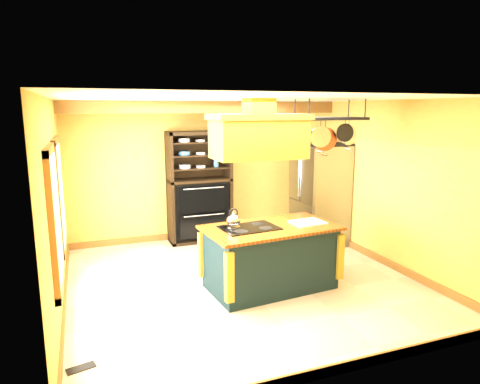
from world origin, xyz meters
TOP-DOWN VIEW (x-y plane):
  - floor at (0.00, 0.00)m, footprint 5.00×5.00m
  - ceiling at (0.00, 0.00)m, footprint 5.00×5.00m
  - wall_back at (0.00, 2.50)m, footprint 5.00×0.02m
  - wall_front at (0.00, -2.50)m, footprint 5.00×0.02m
  - wall_left at (-2.50, 0.00)m, footprint 0.02×5.00m
  - wall_right at (2.50, 0.00)m, footprint 0.02×5.00m
  - ceiling_beam at (0.00, 1.70)m, footprint 5.00×0.15m
  - window_near at (-2.47, -0.80)m, footprint 0.06×1.06m
  - window_far at (-2.47, 0.60)m, footprint 0.06×1.06m
  - kitchen_island at (0.30, -0.35)m, footprint 1.98×1.22m
  - range_hood at (0.11, -0.35)m, footprint 1.30×0.73m
  - pot_rack at (1.21, -0.34)m, footprint 1.08×0.50m
  - refrigerator at (2.07, 1.29)m, footprint 0.82×0.97m
  - hutch at (-0.04, 2.27)m, footprint 1.21×0.55m
  - floor_register at (-2.30, -1.50)m, footprint 0.30×0.18m

SIDE VIEW (x-z plane):
  - floor at x=0.00m, z-range 0.00..0.00m
  - floor_register at x=-2.30m, z-range 0.00..0.01m
  - kitchen_island at x=0.30m, z-range -0.09..1.02m
  - hutch at x=-0.04m, z-range -0.23..1.91m
  - refrigerator at x=2.07m, z-range -0.02..1.88m
  - wall_back at x=0.00m, z-range 0.00..2.70m
  - wall_front at x=0.00m, z-range 0.00..2.70m
  - wall_left at x=-2.50m, z-range 0.00..2.70m
  - wall_right at x=2.50m, z-range 0.00..2.70m
  - window_near at x=-2.47m, z-range 0.62..2.18m
  - window_far at x=-2.47m, z-range 0.62..2.18m
  - range_hood at x=0.11m, z-range 1.83..2.63m
  - pot_rack at x=1.21m, z-range 1.95..2.69m
  - ceiling_beam at x=0.00m, z-range 2.49..2.69m
  - ceiling at x=0.00m, z-range 2.70..2.70m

